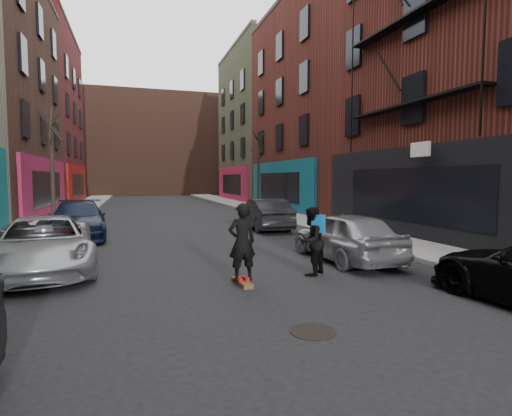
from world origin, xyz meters
TOP-DOWN VIEW (x-y plane):
  - ground at (0.00, 0.00)m, footprint 160.00×160.00m
  - sidewalk_left at (-6.25, 30.00)m, footprint 2.50×84.00m
  - sidewalk_right at (6.25, 30.00)m, footprint 2.50×84.00m
  - buildings_right at (13.50, 16.00)m, footprint 12.00×56.00m
  - building_far at (0.00, 56.00)m, footprint 40.00×10.00m
  - tree_left_far at (-6.20, 18.00)m, footprint 2.00×2.00m
  - tree_right_far at (6.20, 24.00)m, footprint 2.00×2.00m
  - parked_left_far at (-4.60, 7.31)m, footprint 2.92×5.20m
  - parked_left_end at (-4.51, 13.04)m, footprint 2.40×5.07m
  - parked_right_far at (3.20, 6.32)m, footprint 1.71×4.11m
  - parked_right_end at (3.20, 13.48)m, footprint 1.61×4.28m
  - skateboard at (-0.24, 4.69)m, footprint 0.30×0.82m
  - skateboarder at (-0.24, 4.69)m, footprint 0.65×0.46m
  - pedestrian at (1.57, 5.08)m, footprint 1.00×0.98m
  - manhole at (0.08, 1.82)m, footprint 0.80×0.80m

SIDE VIEW (x-z plane):
  - ground at x=0.00m, z-range 0.00..0.00m
  - manhole at x=0.08m, z-range 0.00..0.01m
  - skateboard at x=-0.24m, z-range 0.00..0.10m
  - sidewalk_left at x=-6.25m, z-range 0.00..0.13m
  - sidewalk_right at x=6.25m, z-range 0.00..0.13m
  - parked_left_far at x=-4.60m, z-range 0.00..1.37m
  - parked_right_far at x=3.20m, z-range 0.00..1.39m
  - parked_right_end at x=3.20m, z-range 0.00..1.40m
  - parked_left_end at x=-4.51m, z-range 0.00..1.43m
  - pedestrian at x=1.57m, z-range 0.01..1.63m
  - skateboarder at x=-0.24m, z-range 0.10..1.78m
  - tree_left_far at x=-6.20m, z-range 0.13..6.63m
  - tree_right_far at x=6.20m, z-range 0.13..6.93m
  - building_far at x=0.00m, z-range 0.00..14.00m
  - buildings_right at x=13.50m, z-range 0.00..16.00m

